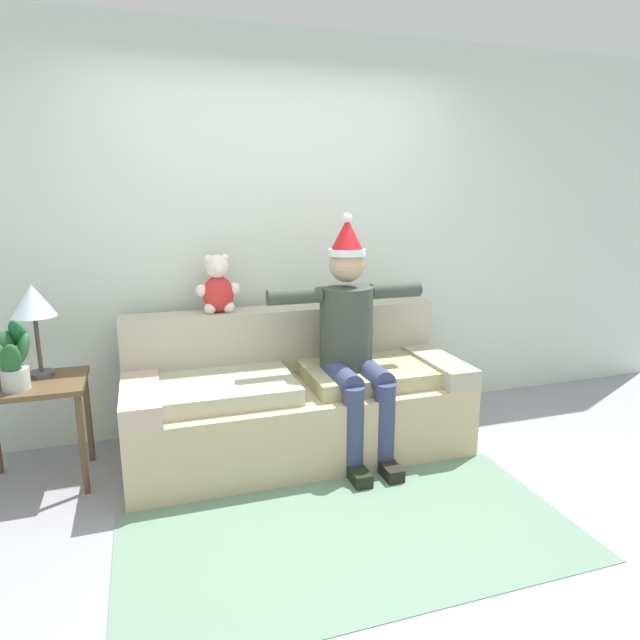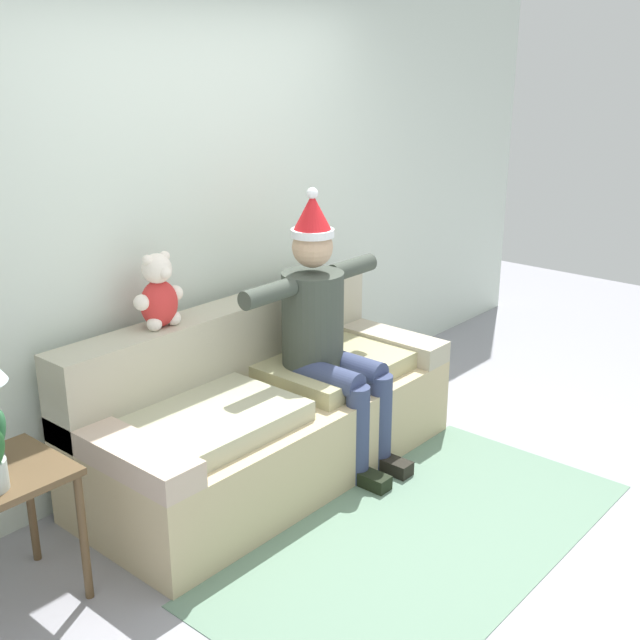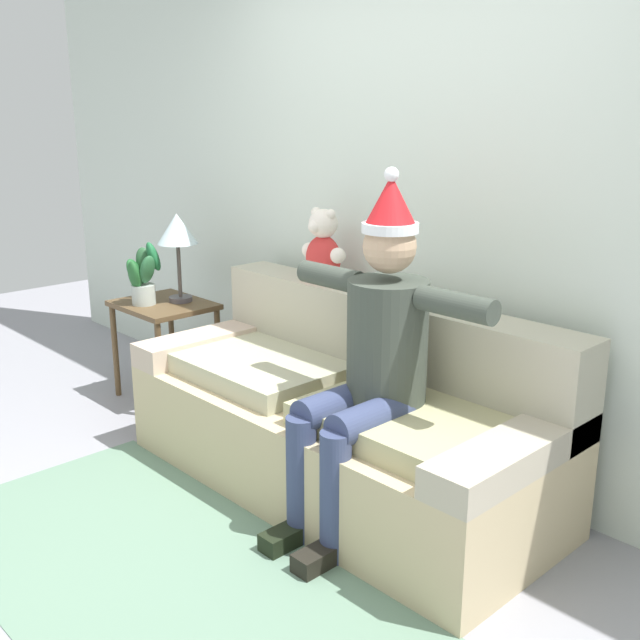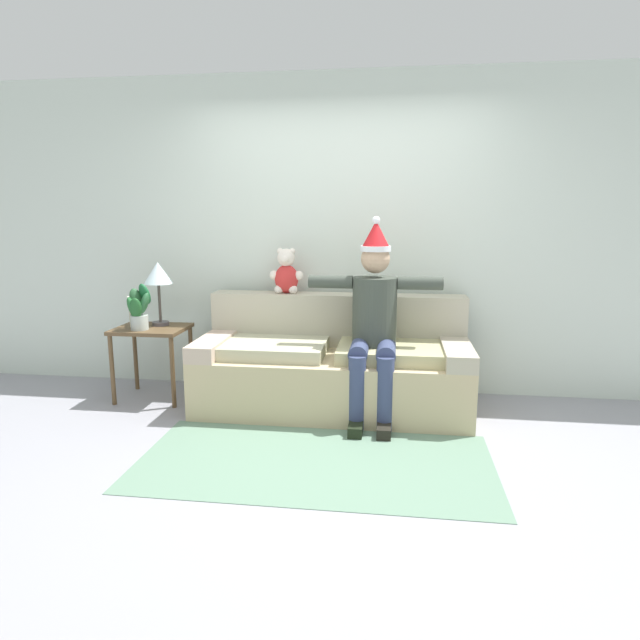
{
  "view_description": "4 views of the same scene",
  "coord_description": "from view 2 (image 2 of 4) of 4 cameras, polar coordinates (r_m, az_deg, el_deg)",
  "views": [
    {
      "loc": [
        -0.89,
        -2.26,
        1.65
      ],
      "look_at": [
        0.13,
        0.9,
        0.88
      ],
      "focal_mm": 30.98,
      "sensor_mm": 36.0,
      "label": 1
    },
    {
      "loc": [
        -2.79,
        -1.79,
        2.2
      ],
      "look_at": [
        0.21,
        0.8,
        0.86
      ],
      "focal_mm": 44.99,
      "sensor_mm": 36.0,
      "label": 2
    },
    {
      "loc": [
        2.31,
        -1.32,
        1.75
      ],
      "look_at": [
        -0.0,
        0.87,
        0.85
      ],
      "focal_mm": 42.18,
      "sensor_mm": 36.0,
      "label": 3
    },
    {
      "loc": [
        0.47,
        -3.23,
        1.54
      ],
      "look_at": [
        -0.08,
        0.8,
        0.75
      ],
      "focal_mm": 30.81,
      "sensor_mm": 36.0,
      "label": 4
    }
  ],
  "objects": [
    {
      "name": "ground_plane",
      "position": [
        3.98,
        6.97,
        -15.08
      ],
      "size": [
        10.0,
        10.0,
        0.0
      ],
      "primitive_type": "plane",
      "color": "gray"
    },
    {
      "name": "back_wall",
      "position": [
        4.43,
        -9.27,
        7.36
      ],
      "size": [
        7.0,
        0.1,
        2.7
      ],
      "primitive_type": "cube",
      "color": "silver",
      "rests_on": "ground_plane"
    },
    {
      "name": "couch",
      "position": [
        4.38,
        -4.06,
        -6.57
      ],
      "size": [
        2.13,
        0.91,
        0.88
      ],
      "color": "tan",
      "rests_on": "ground_plane"
    },
    {
      "name": "person_seated",
      "position": [
        4.33,
        0.43,
        -0.59
      ],
      "size": [
        1.02,
        0.77,
        1.53
      ],
      "color": "#3B433A",
      "rests_on": "ground_plane"
    },
    {
      "name": "teddy_bear",
      "position": [
        4.05,
        -11.39,
        1.83
      ],
      "size": [
        0.29,
        0.17,
        0.38
      ],
      "color": "red",
      "rests_on": "couch"
    },
    {
      "name": "area_rug",
      "position": [
        3.96,
        7.42,
        -15.2
      ],
      "size": [
        2.24,
        1.12,
        0.01
      ],
      "primitive_type": "cube",
      "color": "slate",
      "rests_on": "ground_plane"
    }
  ]
}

